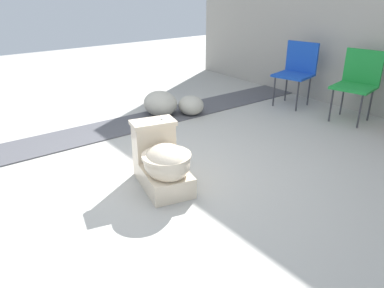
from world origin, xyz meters
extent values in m
plane|color=#A8A59E|center=(0.00, 0.00, 0.00)|extent=(14.00, 14.00, 0.00)
cube|color=#4C4C51|center=(-1.17, 0.50, 0.01)|extent=(0.56, 8.00, 0.01)
cube|color=beige|center=(0.29, -0.07, 0.09)|extent=(0.66, 0.47, 0.17)
ellipsoid|color=beige|center=(0.39, -0.09, 0.26)|extent=(0.51, 0.45, 0.28)
cylinder|color=beige|center=(0.39, -0.09, 0.32)|extent=(0.47, 0.47, 0.03)
cube|color=beige|center=(0.09, -0.02, 0.32)|extent=(0.25, 0.37, 0.30)
cube|color=beige|center=(0.09, -0.02, 0.49)|extent=(0.28, 0.40, 0.04)
cylinder|color=silver|center=(0.10, 0.06, 0.51)|extent=(0.02, 0.02, 0.01)
cube|color=#1947B2|center=(-0.51, 2.53, 0.42)|extent=(0.52, 0.52, 0.03)
cube|color=#1947B2|center=(-0.56, 2.73, 0.64)|extent=(0.44, 0.13, 0.40)
cylinder|color=#38383D|center=(-0.31, 2.40, 0.20)|extent=(0.02, 0.02, 0.40)
cylinder|color=#38383D|center=(-0.64, 2.33, 0.20)|extent=(0.02, 0.02, 0.40)
cylinder|color=#38383D|center=(-0.38, 2.73, 0.20)|extent=(0.02, 0.02, 0.40)
cylinder|color=#38383D|center=(-0.72, 2.66, 0.20)|extent=(0.02, 0.02, 0.40)
cube|color=#1E8C38|center=(0.32, 2.60, 0.42)|extent=(0.52, 0.52, 0.03)
cube|color=#1E8C38|center=(0.28, 2.80, 0.64)|extent=(0.44, 0.12, 0.40)
cylinder|color=#38383D|center=(0.52, 2.47, 0.20)|extent=(0.02, 0.02, 0.40)
cylinder|color=#38383D|center=(0.19, 2.40, 0.20)|extent=(0.02, 0.02, 0.40)
cylinder|color=#38383D|center=(0.46, 2.80, 0.20)|extent=(0.02, 0.02, 0.40)
cylinder|color=#38383D|center=(0.12, 2.74, 0.20)|extent=(0.02, 0.02, 0.40)
ellipsoid|color=#ADA899|center=(-1.03, 1.22, 0.12)|extent=(0.43, 0.42, 0.24)
ellipsoid|color=#ADA899|center=(-1.24, 0.89, 0.15)|extent=(0.51, 0.45, 0.31)
camera|label=1|loc=(2.61, -1.52, 1.56)|focal=35.00mm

